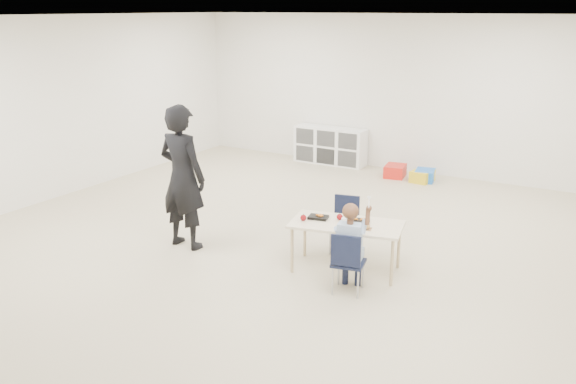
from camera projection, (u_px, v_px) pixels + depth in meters
The scene contains 16 objects.
room at pixel (264, 138), 7.28m from camera, with size 9.00×9.02×2.80m.
table at pixel (346, 246), 6.93m from camera, with size 1.35×0.87×0.57m.
chair_near at pixel (349, 262), 6.39m from camera, with size 0.33×0.31×0.69m, color black, non-canonical shape.
chair_far at pixel (344, 225), 7.45m from camera, with size 0.33×0.31×0.69m, color black, non-canonical shape.
child at pixel (349, 244), 6.33m from camera, with size 0.46×0.46×1.08m, color #A3B9DD, non-canonical shape.
lunch_tray_near at pixel (359, 221), 6.86m from camera, with size 0.22×0.16×0.03m, color black.
lunch_tray_far at pixel (318, 217), 7.00m from camera, with size 0.22×0.16×0.03m, color black.
milk_carton at pixel (345, 223), 6.71m from camera, with size 0.07×0.07×0.10m, color white.
bread_roll at pixel (366, 226), 6.66m from camera, with size 0.09×0.09×0.07m, color #B07F48.
apple_near at pixel (340, 217), 6.95m from camera, with size 0.07×0.07×0.07m, color maroon.
apple_far at pixel (303, 218), 6.92m from camera, with size 0.07×0.07×0.07m, color maroon.
cubby_shelf at pixel (330, 146), 11.70m from camera, with size 1.40×0.40×0.70m, color white.
adult at pixel (183, 177), 7.47m from camera, with size 0.66×0.43×1.80m, color black.
bin_red at pixel (395, 171), 10.84m from camera, with size 0.34×0.44×0.21m, color red.
bin_yellow at pixel (422, 176), 10.54m from camera, with size 0.31×0.40×0.20m, color gold.
bin_blue at pixel (425, 175), 10.58m from camera, with size 0.32×0.41×0.20m, color blue.
Camera 1 is at (3.82, -6.05, 2.90)m, focal length 38.00 mm.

